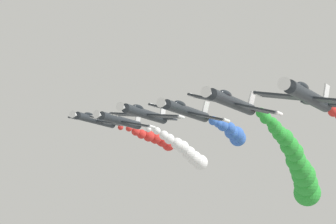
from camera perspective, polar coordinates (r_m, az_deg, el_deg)
airplane_lead at (r=62.54m, az=10.32°, el=1.17°), size 9.47×10.35×2.89m
airplane_left_inner at (r=72.38m, az=4.72°, el=0.76°), size 9.30×10.35×3.29m
smoke_trail_left_inner at (r=93.57m, az=9.71°, el=-4.31°), size 4.66×23.38×8.90m
airplane_right_inner at (r=82.50m, az=1.34°, el=0.10°), size 9.32×10.35×3.24m
smoke_trail_right_inner at (r=95.50m, az=4.81°, el=-1.56°), size 2.94×11.73×2.30m
airplane_left_outer at (r=91.57m, az=-1.74°, el=-0.12°), size 9.54×10.35×2.60m
airplane_right_outer at (r=100.96m, az=-3.58°, el=-0.62°), size 9.42×10.35×3.03m
smoke_trail_right_outer at (r=118.74m, az=1.48°, el=-3.02°), size 2.78×19.68×4.65m
airplane_trailing at (r=111.14m, az=-5.42°, el=-0.58°), size 9.46×10.35×2.92m
smoke_trail_trailing at (r=125.53m, az=-0.85°, el=-2.00°), size 2.39×15.52×2.73m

